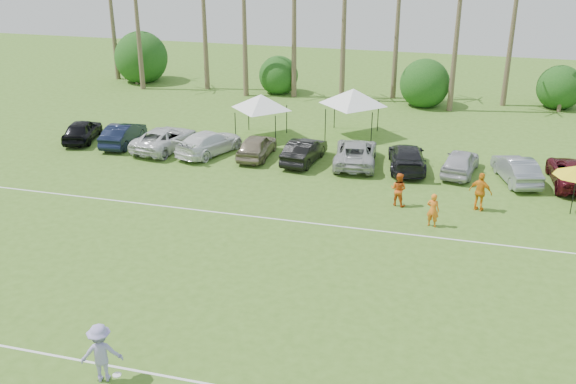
# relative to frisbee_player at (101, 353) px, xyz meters

# --- Properties ---
(field_lines) EXTENTS (80.00, 12.10, 0.01)m
(field_lines) POSITION_rel_frisbee_player_xyz_m (1.07, 6.61, -0.97)
(field_lines) COLOR white
(field_lines) RESTS_ON ground
(palm_tree_4) EXTENTS (2.40, 2.40, 8.90)m
(palm_tree_4) POSITION_rel_frisbee_player_xyz_m (-2.93, 36.61, 6.51)
(palm_tree_4) COLOR brown
(palm_tree_4) RESTS_ON ground
(palm_tree_8) EXTENTS (2.40, 2.40, 8.90)m
(palm_tree_8) POSITION_rel_frisbee_player_xyz_m (14.07, 36.61, 6.51)
(palm_tree_8) COLOR brown
(palm_tree_8) RESTS_ON ground
(bush_tree_0) EXTENTS (4.00, 4.00, 4.00)m
(bush_tree_0) POSITION_rel_frisbee_player_xyz_m (-17.93, 37.61, 0.83)
(bush_tree_0) COLOR brown
(bush_tree_0) RESTS_ON ground
(bush_tree_1) EXTENTS (4.00, 4.00, 4.00)m
(bush_tree_1) POSITION_rel_frisbee_player_xyz_m (-4.93, 37.61, 0.83)
(bush_tree_1) COLOR brown
(bush_tree_1) RESTS_ON ground
(bush_tree_2) EXTENTS (4.00, 4.00, 4.00)m
(bush_tree_2) POSITION_rel_frisbee_player_xyz_m (7.07, 37.61, 0.83)
(bush_tree_2) COLOR brown
(bush_tree_2) RESTS_ON ground
(bush_tree_3) EXTENTS (4.00, 4.00, 4.00)m
(bush_tree_3) POSITION_rel_frisbee_player_xyz_m (17.07, 37.61, 0.83)
(bush_tree_3) COLOR brown
(bush_tree_3) RESTS_ON ground
(sideline_player_a) EXTENTS (0.68, 0.54, 1.63)m
(sideline_player_a) POSITION_rel_frisbee_player_xyz_m (9.07, 13.78, -0.15)
(sideline_player_a) COLOR orange
(sideline_player_a) RESTS_ON ground
(sideline_player_b) EXTENTS (0.99, 0.88, 1.71)m
(sideline_player_b) POSITION_rel_frisbee_player_xyz_m (7.27, 15.81, -0.12)
(sideline_player_b) COLOR #D85718
(sideline_player_b) RESTS_ON ground
(sideline_player_c) EXTENTS (1.24, 0.86, 1.95)m
(sideline_player_c) POSITION_rel_frisbee_player_xyz_m (11.18, 16.22, 0.00)
(sideline_player_c) COLOR orange
(sideline_player_c) RESTS_ON ground
(canopy_tent_left) EXTENTS (4.16, 4.16, 3.37)m
(canopy_tent_left) POSITION_rel_frisbee_player_xyz_m (-2.65, 24.73, 1.91)
(canopy_tent_left) COLOR black
(canopy_tent_left) RESTS_ON ground
(canopy_tent_right) EXTENTS (4.61, 4.61, 3.73)m
(canopy_tent_right) POSITION_rel_frisbee_player_xyz_m (3.06, 26.55, 2.22)
(canopy_tent_right) COLOR black
(canopy_tent_right) RESTS_ON ground
(frisbee_player) EXTENTS (1.44, 1.16, 1.95)m
(frisbee_player) POSITION_rel_frisbee_player_xyz_m (0.00, 0.00, 0.00)
(frisbee_player) COLOR #9C91CD
(frisbee_player) RESTS_ON ground
(parked_car_0) EXTENTS (2.61, 4.42, 1.41)m
(parked_car_0) POSITION_rel_frisbee_player_xyz_m (-13.64, 20.95, -0.27)
(parked_car_0) COLOR black
(parked_car_0) RESTS_ON ground
(parked_car_1) EXTENTS (1.84, 4.39, 1.41)m
(parked_car_1) POSITION_rel_frisbee_player_xyz_m (-10.66, 20.89, -0.27)
(parked_car_1) COLOR black
(parked_car_1) RESTS_ON ground
(parked_car_2) EXTENTS (3.08, 5.37, 1.41)m
(parked_car_2) POSITION_rel_frisbee_player_xyz_m (-7.69, 20.77, -0.27)
(parked_car_2) COLOR silver
(parked_car_2) RESTS_ON ground
(parked_car_3) EXTENTS (3.53, 5.24, 1.41)m
(parked_car_3) POSITION_rel_frisbee_player_xyz_m (-4.72, 20.73, -0.27)
(parked_car_3) COLOR white
(parked_car_3) RESTS_ON ground
(parked_car_4) EXTENTS (1.74, 4.17, 1.41)m
(parked_car_4) POSITION_rel_frisbee_player_xyz_m (-1.74, 20.86, -0.27)
(parked_car_4) COLOR gray
(parked_car_4) RESTS_ON ground
(parked_car_5) EXTENTS (1.97, 4.42, 1.41)m
(parked_car_5) POSITION_rel_frisbee_player_xyz_m (1.23, 20.73, -0.27)
(parked_car_5) COLOR black
(parked_car_5) RESTS_ON ground
(parked_car_6) EXTENTS (2.89, 5.30, 1.41)m
(parked_car_6) POSITION_rel_frisbee_player_xyz_m (4.20, 21.22, -0.27)
(parked_car_6) COLOR #ABACAD
(parked_car_6) RESTS_ON ground
(parked_car_7) EXTENTS (2.71, 5.11, 1.41)m
(parked_car_7) POSITION_rel_frisbee_player_xyz_m (7.17, 21.20, -0.27)
(parked_car_7) COLOR black
(parked_car_7) RESTS_ON ground
(parked_car_8) EXTENTS (2.31, 4.35, 1.41)m
(parked_car_8) POSITION_rel_frisbee_player_xyz_m (10.15, 21.19, -0.27)
(parked_car_8) COLOR #B9B8BF
(parked_car_8) RESTS_ON ground
(parked_car_9) EXTENTS (2.63, 4.53, 1.41)m
(parked_car_9) POSITION_rel_frisbee_player_xyz_m (13.12, 20.77, -0.27)
(parked_car_9) COLOR gray
(parked_car_9) RESTS_ON ground
(parked_car_10) EXTENTS (2.60, 5.19, 1.41)m
(parked_car_10) POSITION_rel_frisbee_player_xyz_m (16.09, 21.05, -0.27)
(parked_car_10) COLOR #490E17
(parked_car_10) RESTS_ON ground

